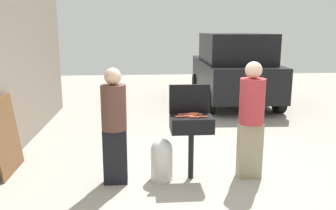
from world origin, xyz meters
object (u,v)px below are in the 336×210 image
object	(u,v)px
hot_dog_0	(190,114)
hot_dog_8	(180,117)
hot_dog_1	(198,114)
leaning_board	(6,135)
hot_dog_7	(194,117)
person_left	(114,122)
hot_dog_3	(194,113)
hot_dog_4	(192,115)
hot_dog_6	(189,116)
hot_dog_2	(183,115)
hot_dog_5	(203,117)
bbq_grill	(191,126)
person_right	(251,116)
parked_minivan	(233,68)
propane_tank	(162,158)

from	to	relation	value
hot_dog_0	hot_dog_8	world-z (taller)	same
hot_dog_1	leaning_board	xyz separation A→B (m)	(-2.85, 0.41, -0.37)
hot_dog_7	person_left	distance (m)	1.11
hot_dog_3	hot_dog_4	distance (m)	0.12
hot_dog_7	hot_dog_6	bearing A→B (deg)	136.25
hot_dog_2	hot_dog_8	world-z (taller)	same
hot_dog_6	person_left	xyz separation A→B (m)	(-1.04, -0.03, -0.06)
hot_dog_5	hot_dog_8	distance (m)	0.32
hot_dog_3	leaning_board	size ratio (longest dim) A/B	0.11
hot_dog_3	person_left	xyz separation A→B (m)	(-1.14, -0.19, -0.06)
hot_dog_1	hot_dog_7	xyz separation A→B (m)	(-0.08, -0.16, 0.00)
hot_dog_7	leaning_board	size ratio (longest dim) A/B	0.11
bbq_grill	hot_dog_3	distance (m)	0.20
hot_dog_2	leaning_board	size ratio (longest dim) A/B	0.11
person_right	parked_minivan	xyz separation A→B (m)	(1.17, 5.46, 0.10)
hot_dog_2	propane_tank	size ratio (longest dim) A/B	0.21
hot_dog_0	hot_dog_3	world-z (taller)	same
hot_dog_6	person_right	bearing A→B (deg)	2.12
hot_dog_5	hot_dog_6	xyz separation A→B (m)	(-0.19, 0.04, 0.00)
hot_dog_0	leaning_board	world-z (taller)	leaning_board
hot_dog_3	person_right	xyz separation A→B (m)	(0.81, -0.13, -0.02)
person_left	hot_dog_4	bearing A→B (deg)	20.59
hot_dog_2	leaning_board	bearing A→B (deg)	171.16
hot_dog_1	hot_dog_5	xyz separation A→B (m)	(0.05, -0.14, 0.00)
hot_dog_3	hot_dog_1	bearing A→B (deg)	-56.97
hot_dog_3	hot_dog_4	size ratio (longest dim) A/B	1.00
hot_dog_0	hot_dog_7	distance (m)	0.20
hot_dog_5	person_left	xyz separation A→B (m)	(-1.23, 0.01, -0.06)
bbq_grill	hot_dog_4	size ratio (longest dim) A/B	7.23
hot_dog_6	parked_minivan	bearing A→B (deg)	69.22
hot_dog_5	hot_dog_2	bearing A→B (deg)	150.91
hot_dog_4	propane_tank	distance (m)	0.77
hot_dog_6	person_left	distance (m)	1.04
bbq_grill	leaning_board	xyz separation A→B (m)	(-2.75, 0.46, -0.21)
hot_dog_7	parked_minivan	size ratio (longest dim) A/B	0.03
hot_dog_3	parked_minivan	distance (m)	5.68
hot_dog_5	parked_minivan	bearing A→B (deg)	71.11
hot_dog_2	propane_tank	distance (m)	0.71
person_right	leaning_board	xyz separation A→B (m)	(-3.62, 0.48, -0.35)
hot_dog_7	leaning_board	distance (m)	2.86
hot_dog_7	hot_dog_3	bearing A→B (deg)	81.61
hot_dog_2	person_left	xyz separation A→B (m)	(-0.97, -0.13, -0.06)
hot_dog_5	leaning_board	xyz separation A→B (m)	(-2.90, 0.56, -0.37)
bbq_grill	hot_dog_6	distance (m)	0.17
hot_dog_7	propane_tank	bearing A→B (deg)	165.33
hot_dog_3	parked_minivan	size ratio (longest dim) A/B	0.03
hot_dog_4	propane_tank	xyz separation A→B (m)	(-0.44, -0.00, -0.63)
parked_minivan	hot_dog_8	bearing A→B (deg)	70.35
hot_dog_1	hot_dog_6	bearing A→B (deg)	-143.98
hot_dog_3	bbq_grill	bearing A→B (deg)	-116.45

